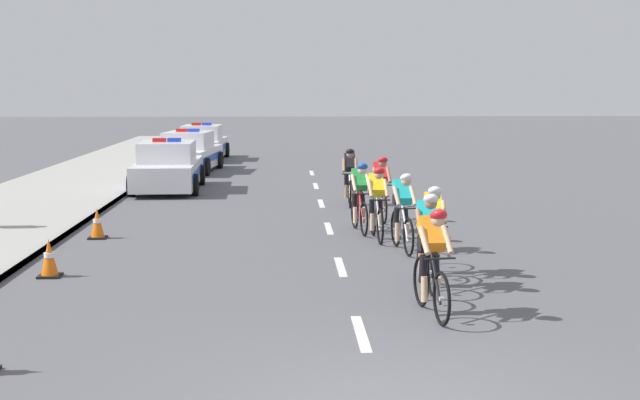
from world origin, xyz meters
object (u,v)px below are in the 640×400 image
(cyclist_lead, at_px, (432,260))
(traffic_cone_far, at_px, (97,224))
(cyclist_fifth, at_px, (377,202))
(police_car_nearest, at_px, (168,168))
(cyclist_seventh, at_px, (360,196))
(cyclist_eighth, at_px, (350,176))
(cyclist_sixth, at_px, (381,187))
(traffic_cone_mid, at_px, (49,258))
(cyclist_fourth, at_px, (403,211))
(cyclist_second, at_px, (427,239))
(police_car_third, at_px, (202,144))
(police_car_second, at_px, (189,153))
(cyclist_third, at_px, (433,228))

(cyclist_lead, relative_size, traffic_cone_far, 2.68)
(cyclist_fifth, xyz_separation_m, police_car_nearest, (-5.41, 8.52, -0.11))
(cyclist_seventh, bearing_deg, cyclist_eighth, 88.64)
(cyclist_lead, height_order, cyclist_sixth, same)
(cyclist_eighth, distance_m, traffic_cone_mid, 9.91)
(traffic_cone_mid, bearing_deg, cyclist_fourth, 17.50)
(cyclist_fourth, relative_size, traffic_cone_far, 2.69)
(cyclist_fourth, xyz_separation_m, traffic_cone_mid, (-6.13, -1.93, -0.48))
(cyclist_eighth, distance_m, traffic_cone_far, 7.26)
(cyclist_second, bearing_deg, cyclist_sixth, 89.80)
(police_car_nearest, height_order, police_car_third, same)
(traffic_cone_far, bearing_deg, cyclist_seventh, 5.56)
(police_car_third, bearing_deg, police_car_second, -90.01)
(cyclist_fourth, relative_size, police_car_second, 0.38)
(cyclist_lead, distance_m, cyclist_fourth, 4.57)
(cyclist_eighth, bearing_deg, cyclist_second, -86.83)
(police_car_nearest, bearing_deg, cyclist_seventh, -55.80)
(cyclist_seventh, bearing_deg, traffic_cone_far, -174.44)
(cyclist_third, bearing_deg, cyclist_lead, -100.28)
(cyclist_seventh, height_order, traffic_cone_far, cyclist_seventh)
(cyclist_lead, relative_size, police_car_nearest, 0.39)
(police_car_third, bearing_deg, cyclist_fifth, -74.25)
(cyclist_seventh, relative_size, traffic_cone_mid, 2.68)
(cyclist_lead, xyz_separation_m, cyclist_sixth, (0.23, 8.28, 0.00))
(cyclist_sixth, xyz_separation_m, police_car_third, (-5.77, 16.66, -0.11))
(traffic_cone_far, bearing_deg, cyclist_eighth, 39.50)
(police_car_third, bearing_deg, traffic_cone_mid, -90.93)
(cyclist_fifth, distance_m, police_car_nearest, 10.09)
(traffic_cone_far, bearing_deg, cyclist_third, -29.83)
(cyclist_third, distance_m, cyclist_sixth, 5.75)
(cyclist_third, height_order, cyclist_seventh, same)
(cyclist_second, distance_m, police_car_second, 19.15)
(cyclist_seventh, distance_m, police_car_second, 14.11)
(cyclist_fifth, xyz_separation_m, traffic_cone_mid, (-5.77, -3.13, -0.48))
(cyclist_third, relative_size, cyclist_seventh, 1.00)
(cyclist_third, xyz_separation_m, traffic_cone_far, (-6.35, 3.64, -0.48))
(cyclist_seventh, distance_m, traffic_cone_far, 5.54)
(cyclist_third, relative_size, cyclist_fifth, 1.00)
(cyclist_eighth, bearing_deg, cyclist_third, -84.72)
(cyclist_third, bearing_deg, police_car_nearest, 117.07)
(cyclist_second, relative_size, cyclist_seventh, 1.00)
(cyclist_third, distance_m, cyclist_fourth, 2.04)
(traffic_cone_far, bearing_deg, police_car_nearest, 87.51)
(police_car_second, distance_m, police_car_third, 5.10)
(cyclist_fifth, relative_size, cyclist_sixth, 1.00)
(cyclist_fourth, height_order, police_car_nearest, police_car_nearest)
(cyclist_fourth, relative_size, cyclist_fifth, 1.00)
(cyclist_sixth, relative_size, traffic_cone_mid, 2.69)
(cyclist_second, bearing_deg, traffic_cone_far, 143.03)
(cyclist_eighth, bearing_deg, cyclist_fifth, -88.04)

